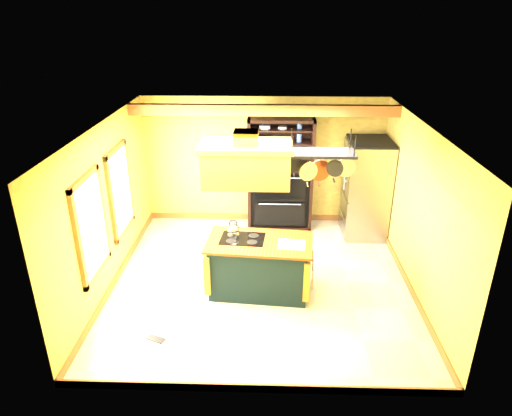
# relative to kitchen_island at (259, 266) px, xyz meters

# --- Properties ---
(floor) EXTENTS (5.00, 5.00, 0.00)m
(floor) POSITION_rel_kitchen_island_xyz_m (0.02, 0.28, -0.47)
(floor) COLOR beige
(floor) RESTS_ON ground
(ceiling) EXTENTS (5.00, 5.00, 0.00)m
(ceiling) POSITION_rel_kitchen_island_xyz_m (0.02, 0.28, 2.23)
(ceiling) COLOR white
(ceiling) RESTS_ON wall_back
(wall_back) EXTENTS (5.00, 0.02, 2.70)m
(wall_back) POSITION_rel_kitchen_island_xyz_m (0.02, 2.78, 0.88)
(wall_back) COLOR #D7C64E
(wall_back) RESTS_ON floor
(wall_front) EXTENTS (5.00, 0.02, 2.70)m
(wall_front) POSITION_rel_kitchen_island_xyz_m (0.02, -2.22, 0.88)
(wall_front) COLOR #D7C64E
(wall_front) RESTS_ON floor
(wall_left) EXTENTS (0.02, 5.00, 2.70)m
(wall_left) POSITION_rel_kitchen_island_xyz_m (-2.48, 0.28, 0.88)
(wall_left) COLOR #D7C64E
(wall_left) RESTS_ON floor
(wall_right) EXTENTS (0.02, 5.00, 2.70)m
(wall_right) POSITION_rel_kitchen_island_xyz_m (2.52, 0.28, 0.88)
(wall_right) COLOR #D7C64E
(wall_right) RESTS_ON floor
(ceiling_beam) EXTENTS (5.00, 0.15, 0.20)m
(ceiling_beam) POSITION_rel_kitchen_island_xyz_m (0.02, 1.98, 2.12)
(ceiling_beam) COLOR #96532E
(ceiling_beam) RESTS_ON ceiling
(window_near) EXTENTS (0.06, 1.06, 1.56)m
(window_near) POSITION_rel_kitchen_island_xyz_m (-2.44, -0.52, 0.93)
(window_near) COLOR #96532E
(window_near) RESTS_ON wall_left
(window_far) EXTENTS (0.06, 1.06, 1.56)m
(window_far) POSITION_rel_kitchen_island_xyz_m (-2.44, 0.88, 0.93)
(window_far) COLOR #96532E
(window_far) RESTS_ON wall_left
(kitchen_island) EXTENTS (1.76, 1.08, 1.11)m
(kitchen_island) POSITION_rel_kitchen_island_xyz_m (0.00, 0.00, 0.00)
(kitchen_island) COLOR black
(kitchen_island) RESTS_ON floor
(range_hood) EXTENTS (1.36, 0.77, 0.80)m
(range_hood) POSITION_rel_kitchen_island_xyz_m (-0.20, -0.00, 1.77)
(range_hood) COLOR #CB8932
(range_hood) RESTS_ON ceiling
(pot_rack) EXTENTS (1.04, 0.48, 0.78)m
(pot_rack) POSITION_rel_kitchen_island_xyz_m (0.91, 0.01, 1.81)
(pot_rack) COLOR black
(pot_rack) RESTS_ON ceiling
(refrigerator) EXTENTS (0.84, 0.99, 1.94)m
(refrigerator) POSITION_rel_kitchen_island_xyz_m (2.09, 2.18, 0.48)
(refrigerator) COLOR gray
(refrigerator) RESTS_ON floor
(hutch) EXTENTS (1.33, 0.60, 2.35)m
(hutch) POSITION_rel_kitchen_island_xyz_m (0.37, 2.53, 0.43)
(hutch) COLOR black
(hutch) RESTS_ON floor
(floor_register) EXTENTS (0.30, 0.22, 0.01)m
(floor_register) POSITION_rel_kitchen_island_xyz_m (-1.45, -1.27, -0.46)
(floor_register) COLOR black
(floor_register) RESTS_ON floor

